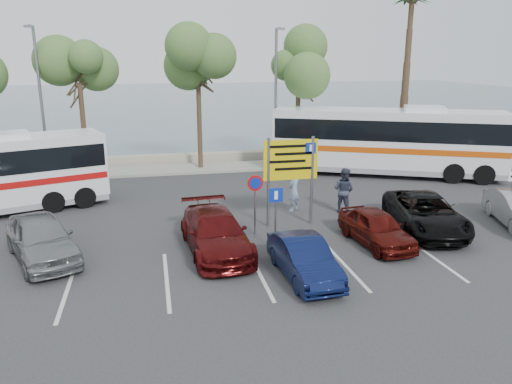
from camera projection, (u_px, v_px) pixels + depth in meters
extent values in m
plane|color=#2F2F31|center=(287.00, 257.00, 17.11)|extent=(120.00, 120.00, 0.00)
cube|color=gray|center=(225.00, 167.00, 30.28)|extent=(44.00, 2.40, 0.15)
cube|color=tan|center=(221.00, 157.00, 32.11)|extent=(48.00, 0.80, 0.60)
plane|color=#3F5765|center=(179.00, 101.00, 73.65)|extent=(140.00, 140.00, 0.00)
cylinder|color=#382619|center=(84.00, 129.00, 27.99)|extent=(0.28, 0.28, 5.04)
cylinder|color=#382619|center=(199.00, 120.00, 29.21)|extent=(0.28, 0.28, 5.60)
cylinder|color=#382619|center=(298.00, 121.00, 30.47)|extent=(0.28, 0.28, 5.18)
cylinder|color=#382619|center=(406.00, 80.00, 31.22)|extent=(0.48, 0.48, 10.00)
cylinder|color=slate|center=(41.00, 103.00, 26.81)|extent=(0.16, 0.16, 8.00)
cylinder|color=slate|center=(31.00, 26.00, 25.33)|extent=(0.12, 0.90, 0.12)
cube|color=slate|center=(29.00, 26.00, 24.87)|extent=(0.45, 0.25, 0.12)
cylinder|color=slate|center=(276.00, 99.00, 29.41)|extent=(0.16, 0.16, 8.00)
cylinder|color=slate|center=(278.00, 28.00, 27.93)|extent=(0.12, 0.90, 0.12)
cube|color=slate|center=(281.00, 29.00, 27.47)|extent=(0.45, 0.25, 0.12)
cylinder|color=slate|center=(268.00, 183.00, 19.66)|extent=(0.12, 0.12, 3.60)
cylinder|color=slate|center=(312.00, 181.00, 20.02)|extent=(0.12, 0.12, 3.60)
cube|color=#DBBE0B|center=(291.00, 160.00, 19.60)|extent=(2.20, 0.06, 1.60)
cube|color=#0C2699|center=(311.00, 148.00, 19.60)|extent=(0.42, 0.01, 0.42)
cylinder|color=slate|center=(255.00, 207.00, 18.96)|extent=(0.07, 0.07, 2.20)
cylinder|color=#B20C0C|center=(255.00, 183.00, 18.67)|extent=(0.60, 0.03, 0.60)
cylinder|color=slate|center=(276.00, 220.00, 17.53)|extent=(0.07, 0.07, 2.20)
cube|color=#0C2699|center=(276.00, 195.00, 17.27)|extent=(0.50, 0.03, 0.50)
cylinder|color=slate|center=(511.00, 198.00, 20.19)|extent=(0.07, 0.07, 2.20)
cube|color=silver|center=(387.00, 138.00, 28.18)|extent=(12.64, 7.73, 3.11)
cube|color=black|center=(388.00, 128.00, 28.03)|extent=(12.42, 7.66, 1.11)
cube|color=#BE440B|center=(386.00, 147.00, 28.31)|extent=(12.53, 7.71, 0.32)
cube|color=gray|center=(385.00, 165.00, 28.59)|extent=(12.51, 7.65, 0.58)
cube|color=silver|center=(389.00, 108.00, 27.73)|extent=(2.62, 2.42, 0.25)
imported|color=gray|center=(42.00, 238.00, 16.70)|extent=(3.36, 4.81, 1.52)
imported|color=#0D163F|center=(304.00, 258.00, 15.40)|extent=(1.54, 3.85, 1.24)
imported|color=#500D0D|center=(216.00, 233.00, 17.37)|extent=(2.35, 5.04, 1.42)
imported|color=#4D0F0B|center=(376.00, 227.00, 18.10)|extent=(1.88, 3.89, 1.28)
imported|color=black|center=(425.00, 213.00, 19.54)|extent=(3.31, 5.44, 1.41)
imported|color=#849BC1|center=(294.00, 191.00, 21.91)|extent=(0.80, 0.76, 1.83)
imported|color=#32364B|center=(344.00, 190.00, 21.69)|extent=(1.21, 1.22, 1.99)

